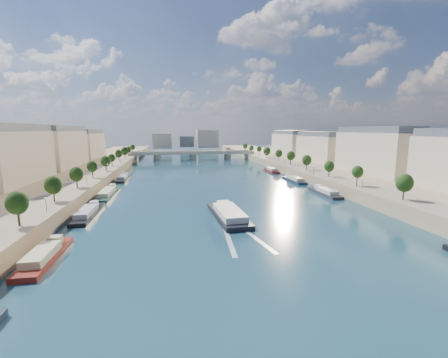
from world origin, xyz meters
name	(u,v)px	position (x,y,z in m)	size (l,w,h in m)	color
ground	(208,182)	(0.00, 100.00, 0.00)	(700.00, 700.00, 0.00)	#0E2A3D
quay_left	(62,181)	(-72.00, 100.00, 2.50)	(44.00, 520.00, 5.00)	#9E8460
quay_right	(333,174)	(72.00, 100.00, 2.50)	(44.00, 520.00, 5.00)	#9E8460
pave_left	(94,175)	(-57.00, 100.00, 5.05)	(14.00, 520.00, 0.10)	gray
pave_right	(309,170)	(57.00, 100.00, 5.05)	(14.00, 520.00, 0.10)	gray
trees_left	(99,164)	(-55.00, 102.00, 10.48)	(4.80, 268.80, 8.26)	#382B1E
trees_right	(298,159)	(55.00, 110.00, 10.48)	(4.80, 268.80, 8.26)	#382B1E
lamps_left	(99,172)	(-52.50, 90.00, 7.78)	(0.36, 200.36, 4.28)	black
lamps_right	(298,164)	(52.50, 105.00, 7.78)	(0.36, 200.36, 4.28)	black
buildings_left	(41,151)	(-85.00, 112.00, 16.45)	(16.00, 226.00, 23.20)	beige
buildings_right	(344,148)	(85.00, 112.00, 16.45)	(16.00, 226.00, 23.20)	beige
skyline	(190,140)	(3.19, 319.52, 14.66)	(79.00, 42.00, 22.00)	beige
bridge	(193,154)	(0.00, 217.21, 5.08)	(112.00, 12.00, 8.15)	#C1B79E
tour_barge	(228,214)	(-1.43, 33.12, 1.09)	(9.93, 28.98, 3.87)	black
wake	(240,236)	(-1.43, 16.53, 0.02)	(10.75, 26.03, 0.04)	silver
moored_barges_left	(91,210)	(-45.50, 46.53, 0.84)	(5.00, 158.58, 3.60)	#182235
moored_barges_right	(319,190)	(45.50, 65.11, 0.84)	(5.00, 161.49, 3.60)	black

